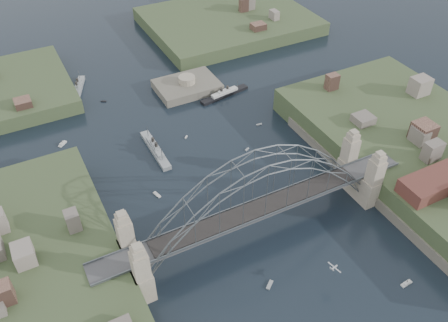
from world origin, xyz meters
TOP-DOWN VIEW (x-y plane):
  - ground at (0.00, 0.00)m, footprint 500.00×500.00m
  - bridge at (0.00, 0.00)m, footprint 84.00×13.80m
  - shore_east at (57.32, 0.00)m, footprint 50.50×90.00m
  - headland_ne at (50.00, 110.00)m, footprint 70.00×55.00m
  - fort_island at (12.00, 70.00)m, footprint 22.00×16.00m
  - wharf_shed at (44.00, -14.00)m, footprint 20.00×8.00m
  - naval_cruiser_near at (-11.17, 41.92)m, footprint 2.63×19.69m
  - naval_cruiser_far at (-23.18, 87.70)m, footprint 8.56×16.43m
  - ocean_liner at (22.06, 60.10)m, footprint 19.45×5.64m
  - aeroplane at (6.93, -21.13)m, footprint 2.02×3.63m
  - small_boat_a at (-17.64, 24.05)m, footprint 1.55×2.80m
  - small_boat_b at (14.12, 29.81)m, footprint 1.68×1.18m
  - small_boat_c at (-5.52, -15.12)m, footprint 2.56×2.25m
  - small_boat_d at (24.03, 39.25)m, footprint 1.97×0.82m
  - small_boat_e at (-35.58, 58.62)m, footprint 3.13×2.90m
  - small_boat_f at (0.01, 44.10)m, footprint 1.35×1.31m
  - small_boat_g at (22.36, -29.24)m, footprint 2.93×1.09m
  - small_boat_h at (-17.34, 76.34)m, footprint 1.86×1.47m

SIDE VIEW (x-z plane):
  - fort_island at x=12.00m, z-range -5.04..4.36m
  - ground at x=0.00m, z-range 0.00..0.00m
  - small_boat_a at x=-17.64m, z-range -0.08..0.38m
  - small_boat_b at x=14.12m, z-range -0.08..0.38m
  - small_boat_c at x=-5.52m, z-range -0.08..0.38m
  - small_boat_d at x=24.03m, z-range -0.08..0.38m
  - small_boat_f at x=0.01m, z-range -0.08..0.38m
  - small_boat_h at x=-17.34m, z-range -0.08..0.38m
  - small_boat_e at x=-35.58m, z-range -0.43..0.99m
  - small_boat_g at x=22.36m, z-range -0.43..0.99m
  - ocean_liner at x=22.06m, z-range -1.63..3.10m
  - headland_ne at x=50.00m, z-range -4.00..5.50m
  - naval_cruiser_far at x=-23.18m, z-range -1.95..3.72m
  - naval_cruiser_near at x=-11.17m, z-range -2.04..3.87m
  - shore_east at x=57.32m, z-range -4.03..7.97m
  - aeroplane at x=6.93m, z-range 5.70..6.23m
  - wharf_shed at x=44.00m, z-range 8.00..12.00m
  - bridge at x=0.00m, z-range 0.02..24.62m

